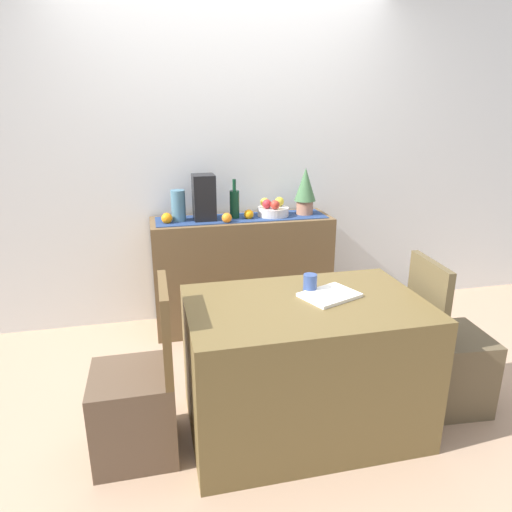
{
  "coord_description": "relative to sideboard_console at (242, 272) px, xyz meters",
  "views": [
    {
      "loc": [
        -0.6,
        -2.45,
        1.69
      ],
      "look_at": [
        0.05,
        0.38,
        0.74
      ],
      "focal_mm": 32.52,
      "sensor_mm": 36.0,
      "label": 1
    }
  ],
  "objects": [
    {
      "name": "dining_table",
      "position": [
        0.07,
        -1.32,
        -0.07
      ],
      "size": [
        1.21,
        0.76,
        0.74
      ],
      "primitive_type": "cube",
      "color": "brown",
      "rests_on": "ground"
    },
    {
      "name": "potted_plant",
      "position": [
        0.5,
        -0.0,
        0.64
      ],
      "size": [
        0.16,
        0.16,
        0.36
      ],
      "color": "#AB7258",
      "rests_on": "sideboard_console"
    },
    {
      "name": "orange_loose_far",
      "position": [
        -0.56,
        -0.05,
        0.48
      ],
      "size": [
        0.08,
        0.08,
        0.08
      ],
      "primitive_type": "sphere",
      "color": "orange",
      "rests_on": "sideboard_console"
    },
    {
      "name": "ceramic_vase",
      "position": [
        -0.47,
        0.0,
        0.55
      ],
      "size": [
        0.1,
        0.1,
        0.23
      ],
      "primitive_type": "cylinder",
      "color": "#457188",
      "rests_on": "sideboard_console"
    },
    {
      "name": "sideboard_console",
      "position": [
        0.0,
        0.0,
        0.0
      ],
      "size": [
        1.37,
        0.42,
        0.87
      ],
      "primitive_type": "cube",
      "color": "brown",
      "rests_on": "ground"
    },
    {
      "name": "coffee_cup",
      "position": [
        0.13,
        -1.2,
        0.35
      ],
      "size": [
        0.07,
        0.07,
        0.1
      ],
      "primitive_type": "cylinder",
      "color": "#344A85",
      "rests_on": "dining_table"
    },
    {
      "name": "table_runner",
      "position": [
        0.0,
        0.0,
        0.44
      ],
      "size": [
        1.29,
        0.32,
        0.01
      ],
      "primitive_type": "cube",
      "color": "navy",
      "rests_on": "sideboard_console"
    },
    {
      "name": "apple_rear",
      "position": [
        0.24,
        -0.07,
        0.54
      ],
      "size": [
        0.07,
        0.07,
        0.07
      ],
      "primitive_type": "sphere",
      "color": "#BA3427",
      "rests_on": "fruit_bowl"
    },
    {
      "name": "apple_right",
      "position": [
        0.3,
        0.03,
        0.54
      ],
      "size": [
        0.07,
        0.07,
        0.07
      ],
      "primitive_type": "sphere",
      "color": "gold",
      "rests_on": "fruit_bowl"
    },
    {
      "name": "coffee_maker",
      "position": [
        -0.28,
        0.0,
        0.61
      ],
      "size": [
        0.16,
        0.18,
        0.34
      ],
      "primitive_type": "cube",
      "color": "black",
      "rests_on": "sideboard_console"
    },
    {
      "name": "orange_loose_end",
      "position": [
        -0.14,
        -0.12,
        0.47
      ],
      "size": [
        0.07,
        0.07,
        0.07
      ],
      "primitive_type": "sphere",
      "color": "orange",
      "rests_on": "sideboard_console"
    },
    {
      "name": "wine_bottle",
      "position": [
        -0.05,
        -0.0,
        0.55
      ],
      "size": [
        0.07,
        0.07,
        0.3
      ],
      "color": "#103822",
      "rests_on": "sideboard_console"
    },
    {
      "name": "ground_plane",
      "position": [
        -0.07,
        -0.92,
        -0.45
      ],
      "size": [
        6.4,
        6.4,
        0.02
      ],
      "primitive_type": "cube",
      "color": "tan",
      "rests_on": "ground"
    },
    {
      "name": "room_wall_rear",
      "position": [
        -0.07,
        0.26,
        0.91
      ],
      "size": [
        6.4,
        0.06,
        2.7
      ],
      "primitive_type": "cube",
      "color": "silver",
      "rests_on": "ground"
    },
    {
      "name": "apple_front",
      "position": [
        0.19,
        -0.03,
        0.54
      ],
      "size": [
        0.07,
        0.07,
        0.07
      ],
      "primitive_type": "sphere",
      "color": "#B2282F",
      "rests_on": "fruit_bowl"
    },
    {
      "name": "orange_loose_mid",
      "position": [
        0.04,
        -0.05,
        0.47
      ],
      "size": [
        0.07,
        0.07,
        0.07
      ],
      "primitive_type": "sphere",
      "color": "orange",
      "rests_on": "sideboard_console"
    },
    {
      "name": "chair_by_corner",
      "position": [
        0.94,
        -1.32,
        -0.17
      ],
      "size": [
        0.43,
        0.43,
        0.9
      ],
      "color": "brown",
      "rests_on": "ground"
    },
    {
      "name": "chair_near_window",
      "position": [
        -0.81,
        -1.32,
        -0.17
      ],
      "size": [
        0.4,
        0.4,
        0.9
      ],
      "color": "brown",
      "rests_on": "ground"
    },
    {
      "name": "fruit_bowl",
      "position": [
        0.25,
        0.0,
        0.48
      ],
      "size": [
        0.24,
        0.24,
        0.06
      ],
      "primitive_type": "cylinder",
      "color": "silver",
      "rests_on": "table_runner"
    },
    {
      "name": "open_book",
      "position": [
        0.21,
        -1.29,
        0.31
      ],
      "size": [
        0.34,
        0.3,
        0.02
      ],
      "primitive_type": "cube",
      "rotation": [
        0.0,
        0.0,
        0.38
      ],
      "color": "white",
      "rests_on": "dining_table"
    },
    {
      "name": "apple_left",
      "position": [
        0.19,
        0.04,
        0.54
      ],
      "size": [
        0.07,
        0.07,
        0.07
      ],
      "primitive_type": "sphere",
      "color": "gold",
      "rests_on": "fruit_bowl"
    }
  ]
}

